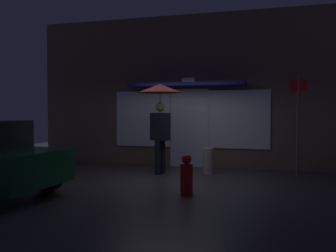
% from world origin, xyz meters
% --- Properties ---
extents(ground_plane, '(18.00, 18.00, 0.00)m').
position_xyz_m(ground_plane, '(0.00, 0.00, 0.00)').
color(ground_plane, '#38353A').
extents(building_facade, '(9.22, 1.00, 4.30)m').
position_xyz_m(building_facade, '(0.00, 2.34, 2.13)').
color(building_facade, brown).
rests_on(building_facade, ground).
extents(person_with_umbrella, '(1.13, 1.13, 2.25)m').
position_xyz_m(person_with_umbrella, '(-0.42, 0.76, 1.78)').
color(person_with_umbrella, black).
rests_on(person_with_umbrella, ground).
extents(street_sign_post, '(0.40, 0.07, 2.44)m').
position_xyz_m(street_sign_post, '(2.88, 1.44, 1.38)').
color(street_sign_post, '#595B60').
rests_on(street_sign_post, ground).
extents(sidewalk_bollard, '(0.27, 0.27, 0.65)m').
position_xyz_m(sidewalk_bollard, '(0.74, 1.11, 0.32)').
color(sidewalk_bollard, '#B2A899').
rests_on(sidewalk_bollard, ground).
extents(fire_hydrant, '(0.23, 0.23, 0.77)m').
position_xyz_m(fire_hydrant, '(0.79, -1.43, 0.36)').
color(fire_hydrant, '#B21914').
rests_on(fire_hydrant, ground).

